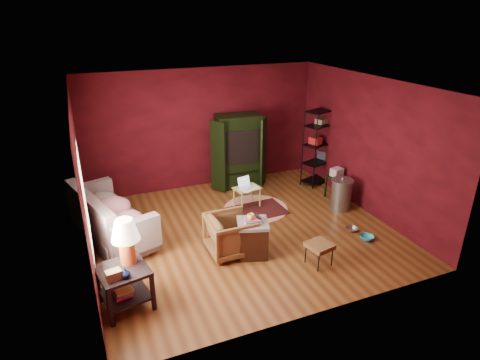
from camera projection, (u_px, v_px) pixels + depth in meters
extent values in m
cube|color=brown|center=(244.00, 232.00, 7.78)|extent=(5.50, 5.00, 0.02)
cube|color=white|center=(245.00, 85.00, 6.69)|extent=(5.50, 5.00, 0.02)
cube|color=#4D0B11|center=(203.00, 129.00, 9.37)|extent=(5.50, 0.02, 2.80)
cube|color=#4D0B11|center=(321.00, 228.00, 5.09)|extent=(5.50, 0.02, 2.80)
cube|color=#4D0B11|center=(82.00, 187.00, 6.27)|extent=(0.02, 5.00, 2.80)
cube|color=#4D0B11|center=(368.00, 146.00, 8.20)|extent=(0.02, 5.00, 2.80)
cube|color=white|center=(85.00, 201.00, 5.35)|extent=(0.02, 1.20, 1.40)
imported|color=slate|center=(109.00, 221.00, 7.37)|extent=(0.97, 1.97, 0.74)
imported|color=black|center=(231.00, 233.00, 6.94)|extent=(0.71, 0.76, 0.78)
imported|color=#AEB1B5|center=(353.00, 225.00, 7.76)|extent=(0.23, 0.06, 0.23)
imported|color=#279EB9|center=(368.00, 234.00, 7.44)|extent=(0.26, 0.10, 0.25)
imported|color=#0C163C|center=(125.00, 273.00, 5.37)|extent=(0.14, 0.15, 0.13)
imported|color=#EDE374|center=(251.00, 216.00, 6.72)|extent=(0.14, 0.13, 0.12)
cube|color=black|center=(122.00, 270.00, 5.58)|extent=(0.78, 0.78, 0.04)
cube|color=black|center=(126.00, 294.00, 5.74)|extent=(0.73, 0.73, 0.03)
cube|color=black|center=(110.00, 308.00, 5.31)|extent=(0.07, 0.07, 0.62)
cube|color=black|center=(153.00, 292.00, 5.62)|extent=(0.07, 0.07, 0.62)
cube|color=black|center=(98.00, 284.00, 5.77)|extent=(0.07, 0.07, 0.62)
cube|color=black|center=(138.00, 270.00, 6.08)|extent=(0.07, 0.07, 0.62)
cylinder|color=#DD5C28|center=(127.00, 251.00, 5.65)|extent=(0.26, 0.26, 0.38)
cone|color=#F2E5C6|center=(125.00, 230.00, 5.52)|extent=(0.47, 0.47, 0.31)
cube|color=#948151|center=(114.00, 275.00, 5.33)|extent=(0.22, 0.17, 0.13)
cube|color=#D83644|center=(122.00, 293.00, 5.69)|extent=(0.30, 0.35, 0.03)
cube|color=#3695D8|center=(122.00, 290.00, 5.68)|extent=(0.30, 0.35, 0.03)
cube|color=#F3C951|center=(122.00, 288.00, 5.67)|extent=(0.30, 0.35, 0.03)
cube|color=slate|center=(113.00, 225.00, 7.40)|extent=(1.38, 2.15, 0.42)
cube|color=slate|center=(91.00, 217.00, 7.08)|extent=(0.76, 1.96, 0.84)
cube|color=slate|center=(136.00, 236.00, 6.60)|extent=(0.86, 0.42, 0.58)
cube|color=slate|center=(92.00, 196.00, 8.02)|extent=(0.86, 0.42, 0.58)
ellipsoid|color=#AE1840|center=(127.00, 220.00, 6.89)|extent=(0.68, 0.68, 0.29)
ellipsoid|color=#AE1840|center=(114.00, 207.00, 7.29)|extent=(0.76, 0.76, 0.34)
ellipsoid|color=slate|center=(103.00, 199.00, 7.68)|extent=(0.63, 0.63, 0.27)
cube|color=#3A1A0D|center=(253.00, 240.00, 6.93)|extent=(0.62, 0.62, 0.59)
cube|color=slate|center=(253.00, 223.00, 6.81)|extent=(0.66, 0.66, 0.05)
cube|color=#BEB19D|center=(253.00, 221.00, 6.79)|extent=(0.34, 0.29, 0.02)
cube|color=teal|center=(253.00, 220.00, 6.78)|extent=(0.31, 0.26, 0.02)
cube|color=#B34349|center=(253.00, 219.00, 6.77)|extent=(0.32, 0.29, 0.02)
cube|color=black|center=(258.00, 217.00, 6.80)|extent=(0.06, 0.18, 0.02)
cube|color=black|center=(320.00, 246.00, 6.64)|extent=(0.45, 0.45, 0.08)
cube|color=black|center=(319.00, 248.00, 6.65)|extent=(0.41, 0.41, 0.02)
cylinder|color=black|center=(319.00, 263.00, 6.51)|extent=(0.02, 0.02, 0.32)
cylinder|color=black|center=(332.00, 257.00, 6.67)|extent=(0.02, 0.02, 0.32)
cylinder|color=black|center=(306.00, 254.00, 6.75)|extent=(0.02, 0.02, 0.32)
cylinder|color=black|center=(319.00, 249.00, 6.91)|extent=(0.02, 0.02, 0.32)
cylinder|color=#F9E6D0|center=(256.00, 208.00, 8.66)|extent=(1.71, 1.71, 0.01)
cube|color=#4E1516|center=(256.00, 211.00, 8.54)|extent=(1.24, 0.85, 0.01)
cube|color=#B2BE57|center=(247.00, 188.00, 8.56)|extent=(0.61, 0.48, 0.03)
cylinder|color=#B2BE57|center=(242.00, 203.00, 8.41)|extent=(0.04, 0.04, 0.45)
cylinder|color=#B2BE57|center=(260.00, 198.00, 8.65)|extent=(0.04, 0.04, 0.45)
cylinder|color=#B2BE57|center=(234.00, 198.00, 8.64)|extent=(0.04, 0.04, 0.45)
cylinder|color=#B2BE57|center=(252.00, 193.00, 8.89)|extent=(0.04, 0.04, 0.45)
cube|color=silver|center=(246.00, 187.00, 8.57)|extent=(0.32, 0.25, 0.01)
cube|color=silver|center=(244.00, 181.00, 8.61)|extent=(0.29, 0.12, 0.19)
cube|color=white|center=(245.00, 190.00, 8.43)|extent=(0.28, 0.32, 0.00)
cube|color=white|center=(254.00, 187.00, 8.56)|extent=(0.20, 0.28, 0.00)
cube|color=black|center=(238.00, 151.00, 9.51)|extent=(1.05, 0.63, 1.75)
cube|color=black|center=(239.00, 145.00, 9.35)|extent=(0.86, 0.48, 0.78)
cube|color=black|center=(218.00, 157.00, 9.13)|extent=(0.25, 0.38, 1.66)
cube|color=black|center=(263.00, 152.00, 9.44)|extent=(0.30, 0.35, 1.66)
cube|color=#2D2F33|center=(238.00, 148.00, 9.43)|extent=(0.61, 0.50, 0.48)
cube|color=black|center=(241.00, 151.00, 9.22)|extent=(0.46, 0.05, 0.37)
cube|color=black|center=(238.00, 170.00, 9.65)|extent=(0.86, 0.52, 0.05)
cylinder|color=black|center=(315.00, 153.00, 9.25)|extent=(0.03, 0.03, 1.84)
cylinder|color=black|center=(337.00, 145.00, 9.79)|extent=(0.03, 0.03, 1.84)
cylinder|color=black|center=(303.00, 149.00, 9.50)|extent=(0.03, 0.03, 1.84)
cylinder|color=black|center=(325.00, 142.00, 10.04)|extent=(0.03, 0.03, 1.84)
cube|color=black|center=(318.00, 178.00, 9.96)|extent=(0.98, 0.68, 0.03)
cube|color=black|center=(319.00, 161.00, 9.79)|extent=(0.98, 0.68, 0.03)
cube|color=black|center=(320.00, 143.00, 9.61)|extent=(0.98, 0.68, 0.03)
cube|color=black|center=(322.00, 124.00, 9.43)|extent=(0.98, 0.68, 0.03)
cube|color=black|center=(323.00, 110.00, 9.30)|extent=(0.98, 0.68, 0.03)
cube|color=maroon|center=(315.00, 141.00, 9.44)|extent=(0.28, 0.31, 0.16)
cube|color=#2F2F3B|center=(324.00, 154.00, 9.86)|extent=(0.33, 0.33, 0.20)
cube|color=brown|center=(322.00, 121.00, 9.40)|extent=(0.36, 0.30, 0.12)
cube|color=black|center=(336.00, 177.00, 8.98)|extent=(0.43, 0.43, 0.04)
cube|color=black|center=(336.00, 191.00, 8.88)|extent=(0.04, 0.04, 0.52)
cube|color=black|center=(345.00, 188.00, 9.04)|extent=(0.04, 0.04, 0.52)
cube|color=black|center=(326.00, 186.00, 9.12)|extent=(0.04, 0.04, 0.52)
cube|color=black|center=(335.00, 183.00, 9.27)|extent=(0.04, 0.04, 0.52)
cube|color=#BBBABF|center=(337.00, 172.00, 8.94)|extent=(0.29, 0.25, 0.18)
cylinder|color=gray|center=(341.00, 195.00, 8.54)|extent=(0.54, 0.54, 0.64)
cylinder|color=gray|center=(343.00, 181.00, 8.40)|extent=(0.59, 0.59, 0.04)
sphere|color=gray|center=(343.00, 179.00, 8.39)|extent=(0.08, 0.08, 0.06)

